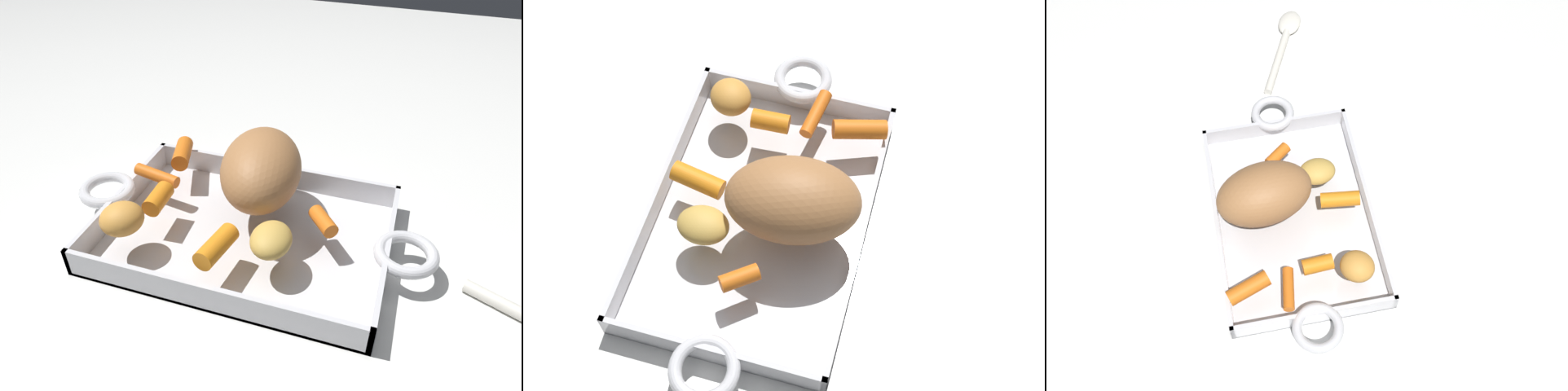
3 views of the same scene
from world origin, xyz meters
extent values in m
plane|color=white|center=(0.00, 0.00, 0.00)|extent=(2.12, 2.12, 0.00)
cube|color=silver|center=(0.00, 0.00, 0.00)|extent=(0.35, 0.25, 0.01)
cube|color=silver|center=(0.00, 0.12, 0.02)|extent=(0.35, 0.01, 0.04)
cube|color=silver|center=(0.00, -0.12, 0.02)|extent=(0.35, 0.01, 0.04)
cube|color=silver|center=(0.17, 0.00, 0.02)|extent=(0.01, 0.25, 0.04)
cube|color=silver|center=(-0.17, 0.00, 0.02)|extent=(0.01, 0.25, 0.04)
torus|color=silver|center=(0.20, 0.00, 0.03)|extent=(0.07, 0.07, 0.01)
torus|color=silver|center=(-0.20, 0.00, 0.03)|extent=(0.07, 0.07, 0.01)
ellipsoid|color=#A97041|center=(-0.01, -0.04, 0.08)|extent=(0.12, 0.16, 0.09)
cylinder|color=orange|center=(0.12, -0.09, 0.05)|extent=(0.04, 0.07, 0.03)
cylinder|color=orange|center=(0.11, 0.02, 0.05)|extent=(0.03, 0.05, 0.02)
cylinder|color=orange|center=(-0.10, -0.01, 0.05)|extent=(0.04, 0.05, 0.02)
cylinder|color=orange|center=(0.14, -0.03, 0.05)|extent=(0.07, 0.03, 0.02)
cylinder|color=orange|center=(0.01, 0.07, 0.05)|extent=(0.03, 0.07, 0.03)
ellipsoid|color=gold|center=(0.12, 0.07, 0.06)|extent=(0.07, 0.07, 0.04)
ellipsoid|color=gold|center=(-0.05, 0.05, 0.06)|extent=(0.05, 0.06, 0.03)
cylinder|color=white|center=(-0.34, 0.03, 0.01)|extent=(0.15, 0.08, 0.01)
ellipsoid|color=white|center=(-0.43, 0.07, 0.01)|extent=(0.07, 0.06, 0.02)
camera|label=1|loc=(-0.16, 0.43, 0.42)|focal=33.43mm
camera|label=2|loc=(-0.40, -0.14, 0.77)|focal=51.62mm
camera|label=3|loc=(0.47, -0.07, 0.88)|focal=42.33mm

